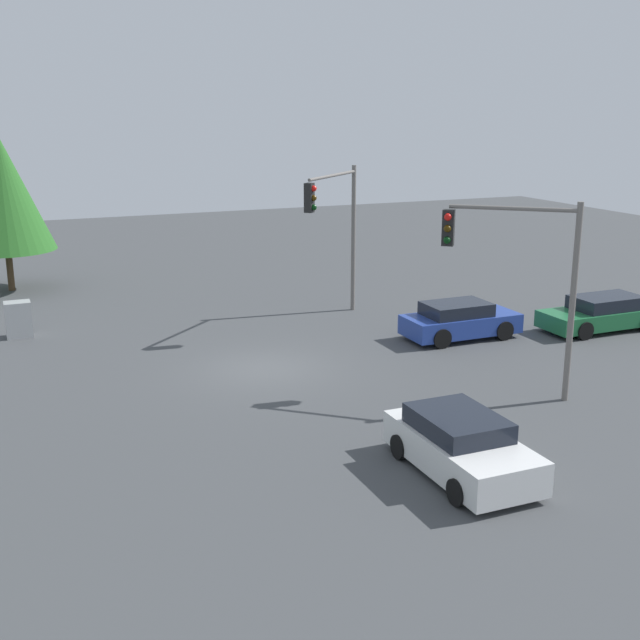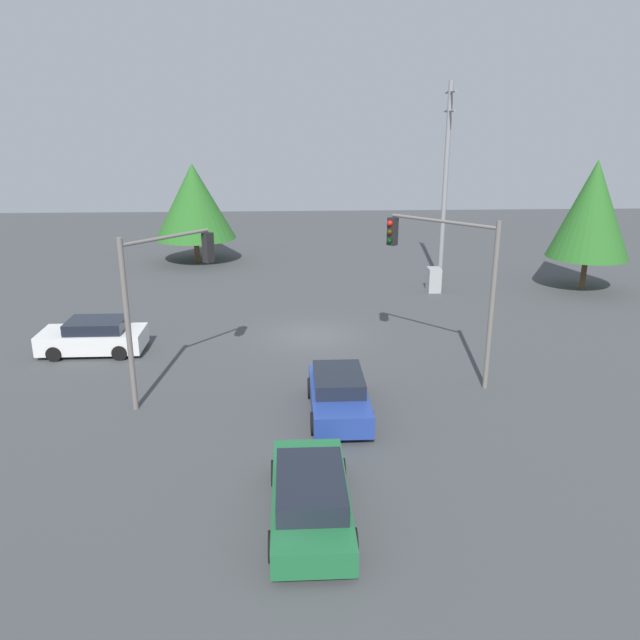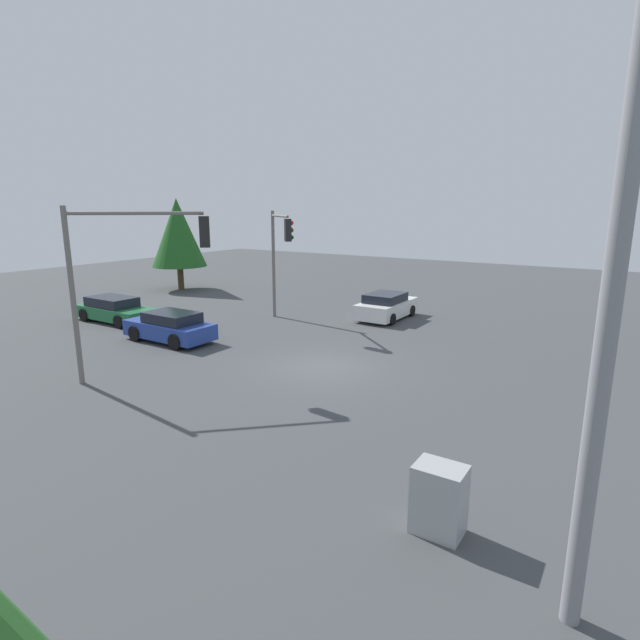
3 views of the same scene
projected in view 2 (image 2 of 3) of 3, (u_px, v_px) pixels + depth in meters
ground_plane at (311, 335)px, 27.97m from camera, size 80.00×80.00×0.00m
sedan_blue at (339, 395)px, 20.35m from camera, size 4.29×1.93×1.37m
sedan_green at (310, 496)px, 14.92m from camera, size 4.79×1.95×1.31m
sedan_white at (94, 337)px, 25.72m from camera, size 2.06×4.17×1.42m
traffic_signal_main at (163, 284)px, 20.83m from camera, size 3.05×2.65×5.78m
traffic_signal_cross at (448, 267)px, 22.44m from camera, size 3.51×3.34×6.03m
utility_pole_tall at (445, 180)px, 35.60m from camera, size 2.20×0.28×11.28m
electrical_cabinet at (434, 280)px, 34.91m from camera, size 0.93×0.69×1.35m
tree_behind at (592, 209)px, 34.03m from camera, size 4.40×4.40×7.22m
tree_corner at (194, 201)px, 41.10m from camera, size 5.35×5.35×6.53m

